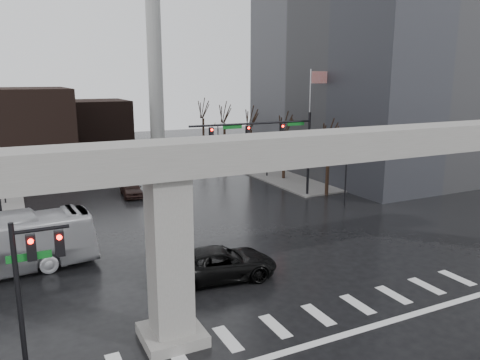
{
  "coord_description": "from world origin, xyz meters",
  "views": [
    {
      "loc": [
        -12.47,
        -17.82,
        11.19
      ],
      "look_at": [
        0.94,
        9.47,
        4.5
      ],
      "focal_mm": 35.0,
      "sensor_mm": 36.0,
      "label": 1
    }
  ],
  "objects": [
    {
      "name": "ground",
      "position": [
        0.0,
        0.0,
        0.0
      ],
      "size": [
        160.0,
        160.0,
        0.0
      ],
      "primitive_type": "plane",
      "color": "black",
      "rests_on": "ground"
    },
    {
      "name": "sidewalk_ne",
      "position": [
        26.0,
        36.0,
        0.07
      ],
      "size": [
        28.0,
        36.0,
        0.15
      ],
      "primitive_type": "cube",
      "color": "slate",
      "rests_on": "ground"
    },
    {
      "name": "elevated_guideway",
      "position": [
        1.26,
        0.0,
        6.88
      ],
      "size": [
        48.0,
        2.6,
        8.7
      ],
      "color": "gray",
      "rests_on": "ground"
    },
    {
      "name": "building_far_mid",
      "position": [
        -2.0,
        52.0,
        4.0
      ],
      "size": [
        10.0,
        10.0,
        8.0
      ],
      "primitive_type": "cube",
      "color": "black",
      "rests_on": "ground"
    },
    {
      "name": "smokestack",
      "position": [
        6.0,
        46.0,
        13.35
      ],
      "size": [
        3.6,
        3.6,
        30.0
      ],
      "color": "#BBBBB7",
      "rests_on": "ground"
    },
    {
      "name": "signal_mast_arm",
      "position": [
        8.99,
        18.8,
        5.83
      ],
      "size": [
        12.12,
        0.43,
        8.0
      ],
      "color": "black",
      "rests_on": "ground"
    },
    {
      "name": "signal_left_pole",
      "position": [
        -12.25,
        0.5,
        4.07
      ],
      "size": [
        2.3,
        0.3,
        6.0
      ],
      "color": "black",
      "rests_on": "ground"
    },
    {
      "name": "flagpole_assembly",
      "position": [
        15.29,
        22.0,
        7.53
      ],
      "size": [
        2.06,
        0.12,
        12.0
      ],
      "color": "silver",
      "rests_on": "ground"
    },
    {
      "name": "lamp_right_0",
      "position": [
        13.5,
        14.0,
        3.47
      ],
      "size": [
        1.22,
        0.32,
        5.11
      ],
      "color": "black",
      "rests_on": "ground"
    },
    {
      "name": "lamp_right_1",
      "position": [
        13.5,
        28.0,
        3.47
      ],
      "size": [
        1.22,
        0.32,
        5.11
      ],
      "color": "black",
      "rests_on": "ground"
    },
    {
      "name": "lamp_right_2",
      "position": [
        13.5,
        42.0,
        3.47
      ],
      "size": [
        1.22,
        0.32,
        5.11
      ],
      "color": "black",
      "rests_on": "ground"
    },
    {
      "name": "lamp_left_0",
      "position": [
        -13.5,
        14.0,
        3.47
      ],
      "size": [
        1.22,
        0.32,
        5.11
      ],
      "color": "black",
      "rests_on": "ground"
    },
    {
      "name": "lamp_left_1",
      "position": [
        -13.5,
        28.0,
        3.47
      ],
      "size": [
        1.22,
        0.32,
        5.11
      ],
      "color": "black",
      "rests_on": "ground"
    },
    {
      "name": "lamp_left_2",
      "position": [
        -13.5,
        42.0,
        3.47
      ],
      "size": [
        1.22,
        0.32,
        5.11
      ],
      "color": "black",
      "rests_on": "ground"
    },
    {
      "name": "tree_right_0",
      "position": [
        14.53,
        18.02,
        2.79
      ],
      "size": [
        1.09,
        1.58,
        7.5
      ],
      "color": "black",
      "rests_on": "ground"
    },
    {
      "name": "tree_right_1",
      "position": [
        14.53,
        26.02,
        2.85
      ],
      "size": [
        1.09,
        1.61,
        7.67
      ],
      "color": "black",
      "rests_on": "ground"
    },
    {
      "name": "tree_right_2",
      "position": [
        14.53,
        34.02,
        2.91
      ],
      "size": [
        1.1,
        1.63,
        7.85
      ],
      "color": "black",
      "rests_on": "ground"
    },
    {
      "name": "tree_right_3",
      "position": [
        14.53,
        42.02,
        2.98
      ],
      "size": [
        1.11,
        1.66,
        8.02
      ],
      "color": "black",
      "rests_on": "ground"
    },
    {
      "name": "tree_right_4",
      "position": [
        14.53,
        50.02,
        3.04
      ],
      "size": [
        1.12,
        1.69,
        8.19
      ],
      "color": "black",
      "rests_on": "ground"
    },
    {
      "name": "pickup_truck",
      "position": [
        -2.57,
        4.92,
        0.9
      ],
      "size": [
        6.84,
        3.81,
        1.81
      ],
      "primitive_type": "imported",
      "rotation": [
        0.0,
        0.0,
        1.44
      ],
      "color": "black",
      "rests_on": "ground"
    },
    {
      "name": "far_car",
      "position": [
        -2.61,
        25.94,
        0.76
      ],
      "size": [
        2.14,
        4.58,
        1.52
      ],
      "primitive_type": "imported",
      "rotation": [
        0.0,
        0.0,
        -0.08
      ],
      "color": "black",
      "rests_on": "ground"
    }
  ]
}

